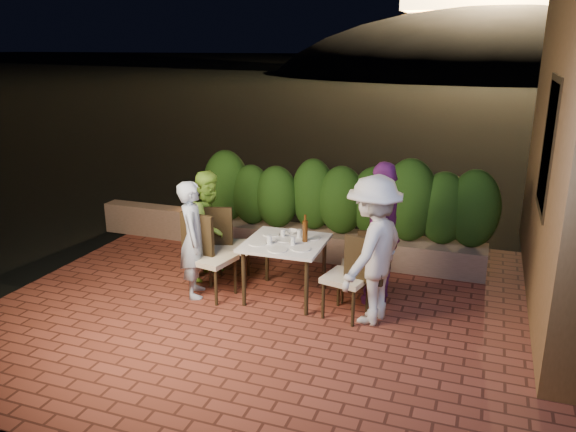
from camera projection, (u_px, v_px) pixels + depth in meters
The scene contains 30 objects.
ground at pixel (271, 326), 6.48m from camera, with size 400.00×400.00×0.00m, color black.
terrace_floor at pixel (286, 312), 6.94m from camera, with size 7.00×6.00×0.15m, color brown.
window_pane at pixel (551, 146), 6.32m from camera, with size 0.08×1.00×1.40m, color black.
window_frame at pixel (550, 146), 6.32m from camera, with size 0.06×1.15×1.55m, color black.
planter at pixel (340, 246), 8.42m from camera, with size 4.20×0.55×0.40m, color #795F4D.
hedge at pixel (341, 197), 8.20m from camera, with size 4.00×0.70×1.10m, color #1B3C10, non-canonical shape.
parapet at pixel (166, 222), 9.38m from camera, with size 2.20×0.30×0.50m, color #795F4D.
hill at pixel (491, 113), 60.96m from camera, with size 52.00×40.00×22.00m, color black.
dining_table at pixel (285, 269), 7.08m from camera, with size 0.97×0.97×0.75m, color white, non-canonical shape.
plate_nw at pixel (257, 243), 6.87m from camera, with size 0.21×0.21×0.01m, color white.
plate_sw at pixel (271, 234), 7.21m from camera, with size 0.21×0.21×0.01m, color white.
plate_ne at pixel (301, 249), 6.70m from camera, with size 0.24×0.24×0.01m, color white.
plate_se at pixel (312, 238), 7.07m from camera, with size 0.20×0.20×0.01m, color white.
plate_centre at pixel (284, 240), 7.01m from camera, with size 0.21×0.21×0.01m, color white.
plate_front at pixel (278, 250), 6.66m from camera, with size 0.23×0.23×0.01m, color white.
glass_nw at pixel (270, 239), 6.86m from camera, with size 0.06×0.06×0.11m, color silver.
glass_sw at pixel (283, 233), 7.12m from camera, with size 0.06×0.06×0.10m, color silver.
glass_ne at pixel (293, 241), 6.83m from camera, with size 0.06×0.06×0.10m, color silver.
glass_se at pixel (299, 234), 7.08m from camera, with size 0.06×0.06×0.11m, color silver.
beer_bottle at pixel (305, 228), 6.91m from camera, with size 0.07×0.07×0.35m, color #49260C, non-canonical shape.
bowl at pixel (292, 232), 7.26m from camera, with size 0.16×0.16×0.04m, color white.
chair_left_front at pixel (212, 257), 7.05m from camera, with size 0.49×0.49×1.06m, color black, non-canonical shape.
chair_left_back at pixel (231, 245), 7.50m from camera, with size 0.48×0.48×1.04m, color black, non-canonical shape.
chair_right_front at pixel (346, 276), 6.53m from camera, with size 0.47×0.47×1.02m, color black, non-canonical shape.
chair_right_back at pixel (358, 265), 7.00m from camera, with size 0.42×0.42×0.91m, color black, non-canonical shape.
diner_blue at pixel (194, 239), 7.03m from camera, with size 0.55×0.36×1.50m, color #A9BDDA.
diner_green at pixel (210, 225), 7.62m from camera, with size 0.73×0.57×1.50m, color #92D141.
diner_white at pixel (373, 250), 6.34m from camera, with size 1.12×0.64×1.73m, color silver.
diner_purple at pixel (382, 233), 6.85m from camera, with size 1.04×0.43×1.78m, color #78297B.
parapet_lamp at pixel (189, 206), 9.13m from camera, with size 0.10×0.10×0.14m, color orange.
Camera 1 is at (2.16, -5.41, 3.09)m, focal length 35.00 mm.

